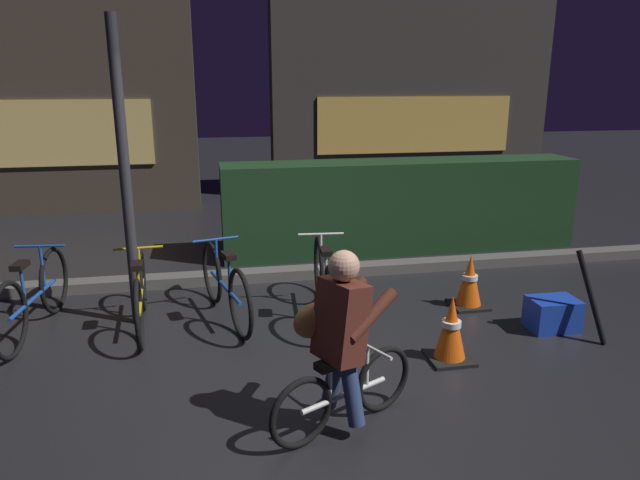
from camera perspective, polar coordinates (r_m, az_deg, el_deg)
name	(u,v)px	position (r m, az deg, el deg)	size (l,w,h in m)	color
ground_plane	(310,367)	(4.82, -1.00, -12.40)	(40.00, 40.00, 0.00)	black
sidewalk_curb	(277,274)	(6.80, -4.23, -3.37)	(12.00, 0.24, 0.12)	#56544F
hedge_row	(401,206)	(7.89, 7.99, 3.35)	(4.80, 0.70, 1.23)	#19381C
storefront_left	(43,83)	(11.02, -25.73, 13.79)	(4.97, 0.54, 4.44)	#42382D
storefront_right	(412,82)	(12.10, 9.13, 15.19)	(5.70, 0.54, 4.48)	#383330
street_post	(125,178)	(5.51, -18.70, 5.82)	(0.10, 0.10, 2.81)	#2D2D33
parked_bike_left_mid	(33,297)	(5.89, -26.49, -5.08)	(0.46, 1.66, 0.77)	black
parked_bike_center_left	(141,294)	(5.65, -17.33, -5.17)	(0.46, 1.56, 0.72)	black
parked_bike_center_right	(225,286)	(5.66, -9.37, -4.48)	(0.51, 1.59, 0.75)	black
parked_bike_right_mid	(324,281)	(5.67, 0.38, -4.13)	(0.46, 1.67, 0.77)	black
traffic_cone_near	(451,329)	(4.93, 12.83, -8.62)	(0.36, 0.36, 0.57)	black
traffic_cone_far	(469,282)	(6.10, 14.57, -4.04)	(0.36, 0.36, 0.56)	black
blue_crate	(552,314)	(5.84, 22.01, -6.80)	(0.44, 0.32, 0.30)	#193DB7
cyclist	(340,341)	(3.78, 1.95, -9.98)	(1.08, 0.58, 1.25)	black
closed_umbrella	(591,297)	(5.67, 25.26, -5.11)	(0.05, 0.05, 0.85)	black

